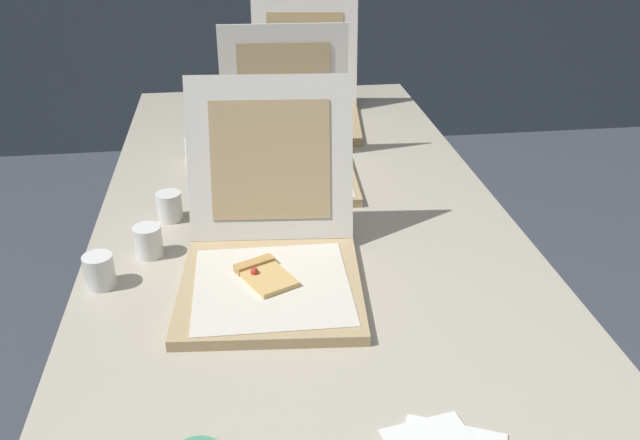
{
  "coord_description": "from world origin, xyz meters",
  "views": [
    {
      "loc": [
        -0.15,
        -0.87,
        1.47
      ],
      "look_at": [
        0.02,
        0.42,
        0.79
      ],
      "focal_mm": 37.8,
      "sensor_mm": 36.0,
      "label": 1
    }
  ],
  "objects": [
    {
      "name": "table",
      "position": [
        0.0,
        0.58,
        0.69
      ],
      "size": [
        0.98,
        2.09,
        0.73
      ],
      "color": "#BCB29E",
      "rests_on": "ground"
    },
    {
      "name": "pizza_box_front",
      "position": [
        -0.1,
        0.29,
        0.78
      ],
      "size": [
        0.39,
        0.48,
        0.36
      ],
      "rotation": [
        0.0,
        0.0,
        -0.08
      ],
      "color": "tan",
      "rests_on": "table"
    },
    {
      "name": "pizza_box_middle",
      "position": [
        -0.02,
        0.81,
        0.79
      ],
      "size": [
        0.37,
        0.38,
        0.37
      ],
      "rotation": [
        0.0,
        0.0,
        -0.05
      ],
      "color": "tan",
      "rests_on": "table"
    },
    {
      "name": "pizza_box_back",
      "position": [
        0.07,
        1.22,
        0.78
      ],
      "size": [
        0.4,
        0.45,
        0.37
      ],
      "rotation": [
        0.0,
        0.0,
        -0.12
      ],
      "color": "tan",
      "rests_on": "table"
    },
    {
      "name": "cup_white_near_center",
      "position": [
        -0.35,
        0.42,
        0.76
      ],
      "size": [
        0.06,
        0.06,
        0.07
      ],
      "primitive_type": "cylinder",
      "color": "white",
      "rests_on": "table"
    },
    {
      "name": "cup_white_far",
      "position": [
        -0.27,
        0.93,
        0.76
      ],
      "size": [
        0.06,
        0.06,
        0.07
      ],
      "primitive_type": "cylinder",
      "color": "white",
      "rests_on": "table"
    },
    {
      "name": "cup_white_mid",
      "position": [
        -0.32,
        0.58,
        0.76
      ],
      "size": [
        0.06,
        0.06,
        0.07
      ],
      "primitive_type": "cylinder",
      "color": "white",
      "rests_on": "table"
    },
    {
      "name": "cup_white_near_left",
      "position": [
        -0.43,
        0.31,
        0.76
      ],
      "size": [
        0.06,
        0.06,
        0.07
      ],
      "primitive_type": "cylinder",
      "color": "white",
      "rests_on": "table"
    }
  ]
}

